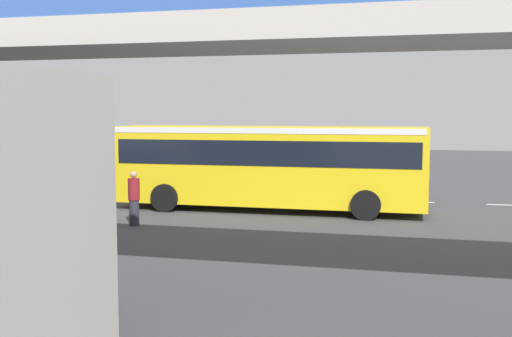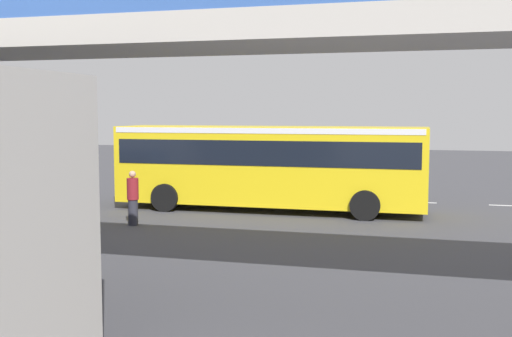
# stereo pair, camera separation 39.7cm
# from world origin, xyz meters

# --- Properties ---
(ground) EXTENTS (80.00, 80.00, 0.00)m
(ground) POSITION_xyz_m (0.00, 0.00, 0.00)
(ground) COLOR #424247
(city_bus) EXTENTS (11.54, 2.85, 3.15)m
(city_bus) POSITION_xyz_m (1.14, 0.19, 1.88)
(city_bus) COLOR yellow
(city_bus) RESTS_ON ground
(pedestrian) EXTENTS (0.38, 0.38, 1.79)m
(pedestrian) POSITION_xyz_m (4.70, 4.35, 0.89)
(pedestrian) COLOR #2D2D38
(pedestrian) RESTS_ON ground
(traffic_sign) EXTENTS (0.08, 0.60, 2.80)m
(traffic_sign) POSITION_xyz_m (-2.94, -3.61, 1.89)
(traffic_sign) COLOR slate
(traffic_sign) RESTS_ON ground
(lane_dash_left) EXTENTS (2.00, 0.20, 0.01)m
(lane_dash_left) POSITION_xyz_m (-4.00, -3.39, 0.00)
(lane_dash_left) COLOR silver
(lane_dash_left) RESTS_ON ground
(lane_dash_centre) EXTENTS (2.00, 0.20, 0.01)m
(lane_dash_centre) POSITION_xyz_m (0.00, -3.39, 0.00)
(lane_dash_centre) COLOR silver
(lane_dash_centre) RESTS_ON ground
(lane_dash_right) EXTENTS (2.00, 0.20, 0.01)m
(lane_dash_right) POSITION_xyz_m (4.00, -3.39, 0.00)
(lane_dash_right) COLOR silver
(lane_dash_right) RESTS_ON ground
(lane_dash_rightmost) EXTENTS (2.00, 0.20, 0.01)m
(lane_dash_rightmost) POSITION_xyz_m (8.00, -3.39, 0.00)
(lane_dash_rightmost) COLOR silver
(lane_dash_rightmost) RESTS_ON ground
(pedestrian_overpass) EXTENTS (28.41, 2.60, 6.43)m
(pedestrian_overpass) POSITION_xyz_m (0.00, 11.80, 4.74)
(pedestrian_overpass) COLOR #B2ADA5
(pedestrian_overpass) RESTS_ON ground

